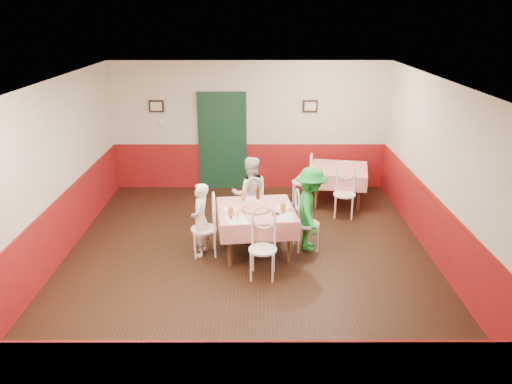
{
  "coord_description": "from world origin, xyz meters",
  "views": [
    {
      "loc": [
        0.12,
        -7.21,
        3.78
      ],
      "look_at": [
        0.13,
        0.27,
        1.05
      ],
      "focal_mm": 35.0,
      "sensor_mm": 36.0,
      "label": 1
    }
  ],
  "objects_px": {
    "beer_bottle": "(258,193)",
    "diner_left": "(200,220)",
    "main_table": "(256,231)",
    "chair_second_b": "(345,195)",
    "glass_a": "(231,212)",
    "glass_b": "(283,208)",
    "wallet": "(276,214)",
    "second_table": "(338,185)",
    "chair_near": "(263,250)",
    "diner_far": "(250,194)",
    "chair_left": "(204,229)",
    "chair_right": "(307,224)",
    "chair_second_a": "(302,182)",
    "diner_right": "(310,209)",
    "chair_far": "(250,207)",
    "glass_c": "(243,196)",
    "pizza": "(256,209)"
  },
  "relations": [
    {
      "from": "second_table",
      "to": "chair_second_a",
      "type": "distance_m",
      "value": 0.75
    },
    {
      "from": "pizza",
      "to": "glass_a",
      "type": "distance_m",
      "value": 0.48
    },
    {
      "from": "main_table",
      "to": "chair_near",
      "type": "height_order",
      "value": "chair_near"
    },
    {
      "from": "glass_b",
      "to": "diner_far",
      "type": "height_order",
      "value": "diner_far"
    },
    {
      "from": "glass_c",
      "to": "diner_left",
      "type": "height_order",
      "value": "diner_left"
    },
    {
      "from": "chair_far",
      "to": "chair_left",
      "type": "bearing_deg",
      "value": 31.51
    },
    {
      "from": "glass_c",
      "to": "wallet",
      "type": "bearing_deg",
      "value": -50.77
    },
    {
      "from": "chair_left",
      "to": "diner_left",
      "type": "distance_m",
      "value": 0.17
    },
    {
      "from": "wallet",
      "to": "second_table",
      "type": "bearing_deg",
      "value": 54.06
    },
    {
      "from": "chair_second_b",
      "to": "glass_c",
      "type": "xyz_separation_m",
      "value": [
        -1.92,
        -1.09,
        0.39
      ]
    },
    {
      "from": "chair_left",
      "to": "chair_near",
      "type": "bearing_deg",
      "value": 42.37
    },
    {
      "from": "glass_a",
      "to": "glass_b",
      "type": "bearing_deg",
      "value": 9.2
    },
    {
      "from": "chair_second_a",
      "to": "chair_second_b",
      "type": "relative_size",
      "value": 1.0
    },
    {
      "from": "chair_near",
      "to": "diner_left",
      "type": "bearing_deg",
      "value": 148.52
    },
    {
      "from": "pizza",
      "to": "glass_c",
      "type": "height_order",
      "value": "glass_c"
    },
    {
      "from": "chair_right",
      "to": "chair_far",
      "type": "bearing_deg",
      "value": 47.43
    },
    {
      "from": "chair_second_b",
      "to": "glass_c",
      "type": "height_order",
      "value": "glass_c"
    },
    {
      "from": "main_table",
      "to": "glass_c",
      "type": "distance_m",
      "value": 0.65
    },
    {
      "from": "main_table",
      "to": "diner_far",
      "type": "distance_m",
      "value": 0.95
    },
    {
      "from": "chair_near",
      "to": "diner_far",
      "type": "distance_m",
      "value": 1.77
    },
    {
      "from": "chair_second_b",
      "to": "glass_c",
      "type": "distance_m",
      "value": 2.24
    },
    {
      "from": "chair_right",
      "to": "chair_second_b",
      "type": "bearing_deg",
      "value": -35.83
    },
    {
      "from": "chair_right",
      "to": "wallet",
      "type": "xyz_separation_m",
      "value": [
        -0.53,
        -0.34,
        0.32
      ]
    },
    {
      "from": "glass_a",
      "to": "chair_far",
      "type": "bearing_deg",
      "value": 75.53
    },
    {
      "from": "diner_left",
      "to": "diner_far",
      "type": "distance_m",
      "value": 1.28
    },
    {
      "from": "chair_near",
      "to": "beer_bottle",
      "type": "xyz_separation_m",
      "value": [
        -0.07,
        1.25,
        0.43
      ]
    },
    {
      "from": "main_table",
      "to": "chair_second_b",
      "type": "xyz_separation_m",
      "value": [
        1.7,
        1.5,
        0.08
      ]
    },
    {
      "from": "beer_bottle",
      "to": "diner_right",
      "type": "xyz_separation_m",
      "value": [
        0.86,
        -0.3,
        -0.17
      ]
    },
    {
      "from": "beer_bottle",
      "to": "diner_left",
      "type": "bearing_deg",
      "value": -151.22
    },
    {
      "from": "chair_near",
      "to": "chair_second_a",
      "type": "distance_m",
      "value": 3.21
    },
    {
      "from": "pizza",
      "to": "diner_left",
      "type": "height_order",
      "value": "diner_left"
    },
    {
      "from": "second_table",
      "to": "chair_near",
      "type": "xyz_separation_m",
      "value": [
        -1.61,
        -3.09,
        0.08
      ]
    },
    {
      "from": "chair_left",
      "to": "diner_far",
      "type": "height_order",
      "value": "diner_far"
    },
    {
      "from": "main_table",
      "to": "chair_second_b",
      "type": "bearing_deg",
      "value": 41.27
    },
    {
      "from": "glass_a",
      "to": "diner_right",
      "type": "height_order",
      "value": "diner_right"
    },
    {
      "from": "chair_near",
      "to": "glass_a",
      "type": "xyz_separation_m",
      "value": [
        -0.49,
        0.54,
        0.38
      ]
    },
    {
      "from": "main_table",
      "to": "beer_bottle",
      "type": "distance_m",
      "value": 0.64
    },
    {
      "from": "glass_a",
      "to": "chair_second_a",
      "type": "bearing_deg",
      "value": 62.13
    },
    {
      "from": "chair_near",
      "to": "chair_second_b",
      "type": "bearing_deg",
      "value": 60.77
    },
    {
      "from": "chair_far",
      "to": "glass_c",
      "type": "height_order",
      "value": "glass_c"
    },
    {
      "from": "chair_right",
      "to": "glass_b",
      "type": "relative_size",
      "value": 5.82
    },
    {
      "from": "chair_left",
      "to": "diner_far",
      "type": "xyz_separation_m",
      "value": [
        0.74,
        0.99,
        0.24
      ]
    },
    {
      "from": "glass_c",
      "to": "glass_a",
      "type": "bearing_deg",
      "value": -104.26
    },
    {
      "from": "glass_b",
      "to": "diner_right",
      "type": "distance_m",
      "value": 0.56
    },
    {
      "from": "chair_left",
      "to": "chair_right",
      "type": "relative_size",
      "value": 1.0
    },
    {
      "from": "main_table",
      "to": "chair_near",
      "type": "distance_m",
      "value": 0.85
    },
    {
      "from": "chair_near",
      "to": "glass_b",
      "type": "xyz_separation_m",
      "value": [
        0.33,
        0.67,
        0.39
      ]
    },
    {
      "from": "wallet",
      "to": "main_table",
      "type": "bearing_deg",
      "value": 135.78
    },
    {
      "from": "chair_second_b",
      "to": "beer_bottle",
      "type": "height_order",
      "value": "beer_bottle"
    },
    {
      "from": "chair_far",
      "to": "chair_second_b",
      "type": "height_order",
      "value": "same"
    }
  ]
}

